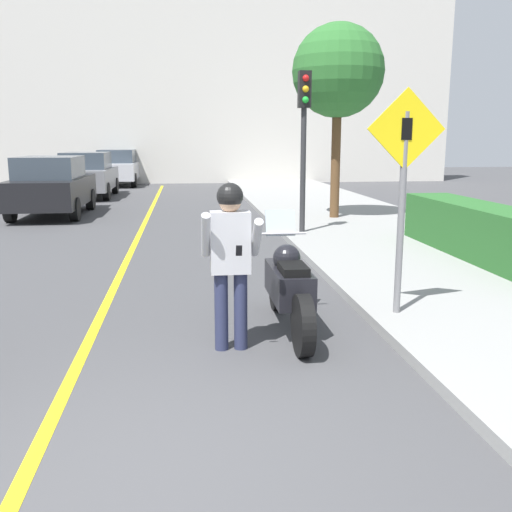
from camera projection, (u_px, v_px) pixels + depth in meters
The scene contains 13 objects.
ground_plane at pixel (116, 484), 3.61m from camera, with size 80.00×80.00×0.00m, color #424244.
sidewalk_curb at pixel (495, 289), 8.07m from camera, with size 4.40×44.00×0.12m.
road_center_line at pixel (121, 272), 9.38m from camera, with size 0.12×36.00×0.01m.
building_backdrop at pixel (173, 91), 27.99m from camera, with size 28.00×1.20×8.98m.
motorcycle at pixel (289, 286), 6.47m from camera, with size 0.62×2.26×1.30m.
person_biker at pixel (231, 249), 5.74m from camera, with size 0.59×0.47×1.73m.
crossing_sign at pixel (403, 181), 6.49m from camera, with size 0.91×0.08×2.59m.
traffic_light at pixel (304, 121), 12.24m from camera, with size 0.26×0.30×3.45m.
hedge_row at pixel (486, 232), 9.81m from camera, with size 0.90×5.02×0.90m.
street_tree at pixel (338, 72), 14.40m from camera, with size 2.34×2.34×4.90m.
parked_car_black at pixel (52, 186), 16.19m from camera, with size 1.88×4.20×1.68m.
parked_car_grey at pixel (88, 174), 21.41m from camera, with size 1.88×4.20×1.68m.
parked_car_silver at pixel (118, 167), 26.95m from camera, with size 1.88×4.20×1.68m.
Camera 1 is at (0.48, -3.33, 2.14)m, focal length 40.00 mm.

